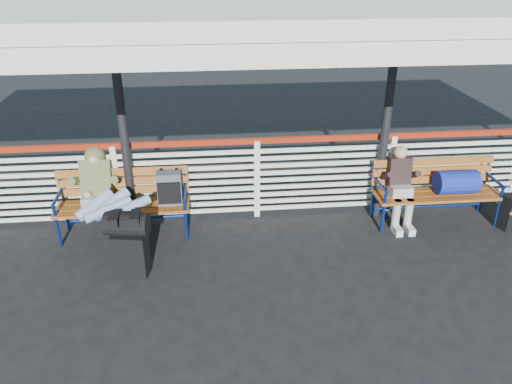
{
  "coord_description": "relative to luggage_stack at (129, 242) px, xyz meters",
  "views": [
    {
      "loc": [
        -0.69,
        -4.69,
        3.63
      ],
      "look_at": [
        -0.11,
        1.0,
        0.84
      ],
      "focal_mm": 35.0,
      "sensor_mm": 36.0,
      "label": 1
    }
  ],
  "objects": [
    {
      "name": "ground",
      "position": [
        1.69,
        -0.56,
        -0.46
      ],
      "size": [
        60.0,
        60.0,
        0.0
      ],
      "primitive_type": "plane",
      "color": "black",
      "rests_on": "ground"
    },
    {
      "name": "fence",
      "position": [
        1.69,
        1.34,
        0.2
      ],
      "size": [
        12.08,
        0.08,
        1.24
      ],
      "color": "silver",
      "rests_on": "ground"
    },
    {
      "name": "canopy",
      "position": [
        1.69,
        0.31,
        2.58
      ],
      "size": [
        12.6,
        3.6,
        3.16
      ],
      "color": "silver",
      "rests_on": "ground"
    },
    {
      "name": "luggage_stack",
      "position": [
        0.0,
        0.0,
        0.0
      ],
      "size": [
        0.55,
        0.37,
        0.85
      ],
      "rotation": [
        0.0,
        0.0,
        -0.17
      ],
      "color": "black",
      "rests_on": "ground"
    },
    {
      "name": "bench_left",
      "position": [
        0.01,
        1.03,
        0.13
      ],
      "size": [
        1.8,
        0.56,
        0.93
      ],
      "color": "#AB5D21",
      "rests_on": "ground"
    },
    {
      "name": "bench_right",
      "position": [
        4.38,
        0.92,
        0.13
      ],
      "size": [
        1.8,
        0.56,
        0.92
      ],
      "color": "#AB5D21",
      "rests_on": "ground"
    },
    {
      "name": "traveler_man",
      "position": [
        -0.35,
        0.68,
        0.25
      ],
      "size": [
        0.93,
        1.63,
        0.77
      ],
      "color": "#96AECA",
      "rests_on": "ground"
    },
    {
      "name": "companion_person",
      "position": [
        3.7,
        0.92,
        0.13
      ],
      "size": [
        0.32,
        0.66,
        1.15
      ],
      "color": "#A9A599",
      "rests_on": "ground"
    }
  ]
}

